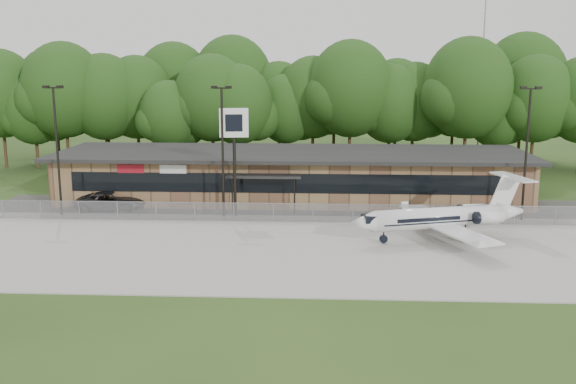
# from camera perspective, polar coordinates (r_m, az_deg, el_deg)

# --- Properties ---
(ground) EXTENTS (160.00, 160.00, 0.00)m
(ground) POSITION_cam_1_polar(r_m,az_deg,el_deg) (34.39, -1.50, -8.86)
(ground) COLOR #234117
(ground) RESTS_ON ground
(apron) EXTENTS (64.00, 18.00, 0.08)m
(apron) POSITION_cam_1_polar(r_m,az_deg,el_deg) (41.95, -0.65, -5.03)
(apron) COLOR #9E9B93
(apron) RESTS_ON ground
(parking_lot) EXTENTS (50.00, 9.00, 0.06)m
(parking_lot) POSITION_cam_1_polar(r_m,az_deg,el_deg) (53.07, 0.12, -1.53)
(parking_lot) COLOR #383835
(parking_lot) RESTS_ON ground
(terminal) EXTENTS (41.00, 11.65, 4.30)m
(terminal) POSITION_cam_1_polar(r_m,az_deg,el_deg) (57.00, 0.34, 1.57)
(terminal) COLOR #937449
(terminal) RESTS_ON ground
(fence) EXTENTS (46.00, 0.04, 1.52)m
(fence) POSITION_cam_1_polar(r_m,az_deg,el_deg) (48.52, -0.14, -1.86)
(fence) COLOR gray
(fence) RESTS_ON ground
(treeline) EXTENTS (72.00, 12.00, 15.00)m
(treeline) POSITION_cam_1_polar(r_m,az_deg,el_deg) (74.34, 0.98, 7.99)
(treeline) COLOR #143B12
(treeline) RESTS_ON ground
(radio_mast) EXTENTS (0.20, 0.20, 25.00)m
(radio_mast) POSITION_cam_1_polar(r_m,az_deg,el_deg) (82.50, 16.92, 11.32)
(radio_mast) COLOR gray
(radio_mast) RESTS_ON ground
(light_pole_left) EXTENTS (1.55, 0.30, 10.23)m
(light_pole_left) POSITION_cam_1_polar(r_m,az_deg,el_deg) (53.15, -19.88, 4.32)
(light_pole_left) COLOR black
(light_pole_left) RESTS_ON ground
(light_pole_mid) EXTENTS (1.55, 0.30, 10.23)m
(light_pole_mid) POSITION_cam_1_polar(r_m,az_deg,el_deg) (49.60, -5.84, 4.47)
(light_pole_mid) COLOR black
(light_pole_mid) RESTS_ON ground
(light_pole_right) EXTENTS (1.55, 0.30, 10.23)m
(light_pole_right) POSITION_cam_1_polar(r_m,az_deg,el_deg) (51.40, 20.47, 4.06)
(light_pole_right) COLOR black
(light_pole_right) RESTS_ON ground
(business_jet) EXTENTS (12.82, 11.50, 4.35)m
(business_jet) POSITION_cam_1_polar(r_m,az_deg,el_deg) (44.75, 13.60, -2.30)
(business_jet) COLOR silver
(business_jet) RESTS_ON ground
(suv) EXTENTS (5.77, 3.16, 1.53)m
(suv) POSITION_cam_1_polar(r_m,az_deg,el_deg) (54.64, -15.42, -0.78)
(suv) COLOR #313134
(suv) RESTS_ON ground
(pole_sign) EXTENTS (2.24, 0.61, 8.52)m
(pole_sign) POSITION_cam_1_polar(r_m,az_deg,el_deg) (49.70, -4.82, 5.13)
(pole_sign) COLOR black
(pole_sign) RESTS_ON ground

